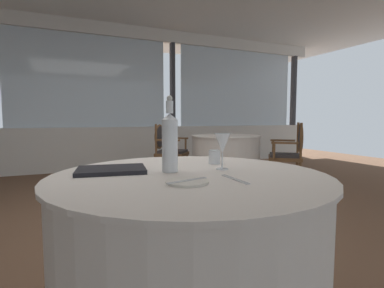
# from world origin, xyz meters

# --- Properties ---
(ground_plane) EXTENTS (13.97, 13.97, 0.00)m
(ground_plane) POSITION_xyz_m (0.00, 0.00, 0.00)
(ground_plane) COLOR brown
(window_wall_far) EXTENTS (10.74, 0.14, 2.88)m
(window_wall_far) POSITION_xyz_m (-0.00, 3.44, 1.15)
(window_wall_far) COLOR silver
(window_wall_far) RESTS_ON ground_plane
(foreground_table) EXTENTS (1.29, 1.29, 0.76)m
(foreground_table) POSITION_xyz_m (0.01, -1.40, 0.38)
(foreground_table) COLOR white
(foreground_table) RESTS_ON ground_plane
(side_plate) EXTENTS (0.18, 0.18, 0.01)m
(side_plate) POSITION_xyz_m (-0.08, -1.57, 0.77)
(side_plate) COLOR silver
(side_plate) RESTS_ON foreground_table
(butter_knife) EXTENTS (0.19, 0.06, 0.00)m
(butter_knife) POSITION_xyz_m (-0.08, -1.57, 0.77)
(butter_knife) COLOR silver
(butter_knife) RESTS_ON foreground_table
(dinner_fork) EXTENTS (0.02, 0.20, 0.00)m
(dinner_fork) POSITION_xyz_m (0.13, -1.59, 0.77)
(dinner_fork) COLOR silver
(dinner_fork) RESTS_ON foreground_table
(water_bottle) EXTENTS (0.08, 0.08, 0.37)m
(water_bottle) POSITION_xyz_m (-0.05, -1.30, 0.91)
(water_bottle) COLOR white
(water_bottle) RESTS_ON foreground_table
(wine_glass) EXTENTS (0.08, 0.08, 0.18)m
(wine_glass) POSITION_xyz_m (0.21, -1.35, 0.89)
(wine_glass) COLOR white
(wine_glass) RESTS_ON foreground_table
(water_tumbler) EXTENTS (0.07, 0.07, 0.08)m
(water_tumbler) POSITION_xyz_m (0.27, -1.16, 0.80)
(water_tumbler) COLOR white
(water_tumbler) RESTS_ON foreground_table
(menu_book) EXTENTS (0.36, 0.28, 0.02)m
(menu_book) POSITION_xyz_m (-0.32, -1.19, 0.77)
(menu_book) COLOR black
(menu_book) RESTS_ON foreground_table
(background_table_0) EXTENTS (1.08, 1.08, 0.76)m
(background_table_0) POSITION_xyz_m (1.79, 1.31, 0.38)
(background_table_0) COLOR white
(background_table_0) RESTS_ON ground_plane
(dining_chair_0_0) EXTENTS (0.65, 0.66, 0.93)m
(dining_chair_0_0) POSITION_xyz_m (1.03, 1.89, 0.55)
(dining_chair_0_0) COLOR brown
(dining_chair_0_0) RESTS_ON ground_plane
(dining_chair_0_1) EXTENTS (0.65, 0.66, 0.96)m
(dining_chair_0_1) POSITION_xyz_m (2.56, 0.72, 0.56)
(dining_chair_0_1) COLOR brown
(dining_chair_0_1) RESTS_ON ground_plane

